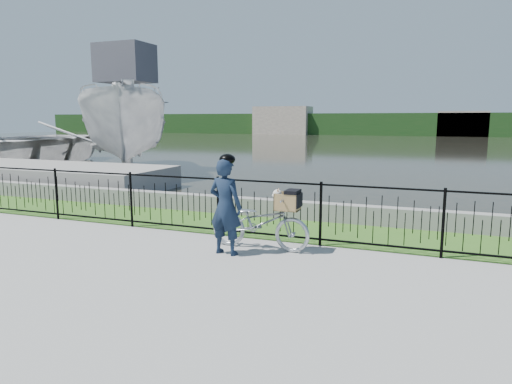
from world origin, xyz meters
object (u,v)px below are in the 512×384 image
at_px(dock, 31,174).
at_px(boat_far, 19,144).
at_px(bicycle_rig, 261,222).
at_px(cyclist, 225,205).
at_px(boat_near, 128,126).

height_order(dock, boat_far, boat_far).
bearing_deg(boat_far, bicycle_rig, -29.93).
relative_size(dock, cyclist, 5.99).
bearing_deg(boat_near, dock, -94.19).
height_order(bicycle_rig, boat_near, boat_near).
height_order(cyclist, boat_near, boat_near).
height_order(dock, boat_near, boat_near).
xyz_separation_m(dock, bicycle_rig, (10.08, -4.46, 0.13)).
xyz_separation_m(dock, boat_near, (0.36, 4.95, 1.56)).
bearing_deg(cyclist, boat_near, 133.17).
distance_m(bicycle_rig, cyclist, 0.74).
bearing_deg(bicycle_rig, boat_near, 135.94).
height_order(dock, bicycle_rig, bicycle_rig).
bearing_deg(cyclist, bicycle_rig, 48.54).
distance_m(dock, bicycle_rig, 11.03).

